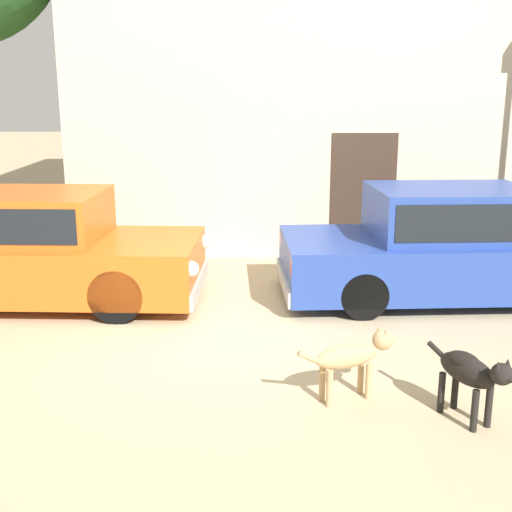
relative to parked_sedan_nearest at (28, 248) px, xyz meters
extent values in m
plane|color=tan|center=(2.51, -1.39, -0.73)|extent=(80.00, 80.00, 0.00)
cube|color=#D15619|center=(0.01, 0.00, -0.22)|extent=(4.62, 2.09, 0.71)
cube|color=#D15619|center=(-0.03, 0.00, 0.44)|extent=(2.17, 1.69, 0.62)
cube|color=black|center=(-0.03, 0.00, 0.45)|extent=(2.00, 1.70, 0.44)
cube|color=#999BA0|center=(2.25, -0.14, -0.47)|extent=(0.23, 1.79, 0.20)
sphere|color=silver|center=(2.32, 0.59, -0.07)|extent=(0.20, 0.20, 0.20)
sphere|color=silver|center=(2.23, -0.87, -0.07)|extent=(0.20, 0.20, 0.20)
cylinder|color=black|center=(1.41, 0.73, -0.39)|extent=(0.69, 0.24, 0.68)
cylinder|color=black|center=(1.31, -0.89, -0.39)|extent=(0.69, 0.24, 0.68)
cube|color=navy|center=(5.71, -0.01, -0.23)|extent=(4.59, 1.92, 0.70)
cube|color=navy|center=(5.66, -0.01, 0.46)|extent=(2.12, 1.62, 0.67)
cube|color=black|center=(5.66, -0.01, 0.47)|extent=(1.96, 1.64, 0.47)
cube|color=#999BA0|center=(3.45, -0.05, -0.47)|extent=(0.15, 1.80, 0.20)
cube|color=red|center=(3.44, 0.75, -0.05)|extent=(0.04, 0.18, 0.18)
cube|color=red|center=(3.47, -0.85, -0.05)|extent=(0.04, 0.18, 0.18)
cylinder|color=black|center=(4.33, 0.78, -0.43)|extent=(0.61, 0.21, 0.60)
cylinder|color=black|center=(4.36, -0.85, -0.43)|extent=(0.61, 0.21, 0.60)
cube|color=#38281E|center=(4.91, 2.25, 0.32)|extent=(1.10, 0.02, 2.10)
cylinder|color=black|center=(4.91, -3.58, -0.54)|extent=(0.06, 0.06, 0.37)
cylinder|color=black|center=(4.76, -3.65, -0.54)|extent=(0.06, 0.06, 0.37)
cylinder|color=black|center=(4.73, -3.23, -0.54)|extent=(0.06, 0.06, 0.37)
cylinder|color=black|center=(4.59, -3.30, -0.54)|extent=(0.06, 0.06, 0.37)
ellipsoid|color=black|center=(4.75, -3.44, -0.27)|extent=(0.46, 0.63, 0.25)
ellipsoid|color=black|center=(4.73, -3.40, -0.20)|extent=(0.33, 0.38, 0.14)
sphere|color=black|center=(4.91, -3.76, -0.16)|extent=(0.18, 0.18, 0.18)
cone|color=black|center=(4.95, -3.85, -0.18)|extent=(0.13, 0.13, 0.10)
cone|color=black|center=(4.96, -3.74, -0.08)|extent=(0.09, 0.09, 0.08)
cone|color=black|center=(4.86, -3.79, -0.08)|extent=(0.09, 0.09, 0.08)
cylinder|color=black|center=(4.58, -3.11, -0.22)|extent=(0.14, 0.21, 0.11)
cylinder|color=tan|center=(3.95, -2.90, -0.56)|extent=(0.06, 0.06, 0.35)
cylinder|color=tan|center=(4.00, -3.03, -0.56)|extent=(0.06, 0.06, 0.35)
cylinder|color=tan|center=(3.57, -3.05, -0.56)|extent=(0.06, 0.06, 0.35)
cylinder|color=tan|center=(3.62, -3.18, -0.56)|extent=(0.06, 0.06, 0.35)
ellipsoid|color=tan|center=(3.78, -3.04, -0.31)|extent=(0.65, 0.40, 0.22)
sphere|color=tan|center=(4.14, -2.90, -0.20)|extent=(0.19, 0.19, 0.19)
cone|color=tan|center=(4.23, -2.87, -0.22)|extent=(0.14, 0.14, 0.11)
cone|color=tan|center=(4.12, -2.85, -0.12)|extent=(0.09, 0.09, 0.09)
cone|color=tan|center=(4.16, -2.96, -0.12)|extent=(0.09, 0.09, 0.09)
cylinder|color=tan|center=(3.42, -3.18, -0.25)|extent=(0.22, 0.12, 0.15)
camera|label=1|loc=(2.81, -8.48, 2.03)|focal=45.47mm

